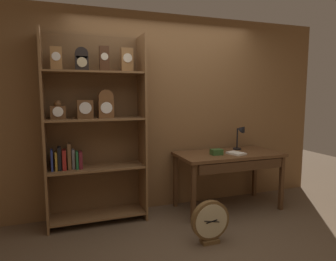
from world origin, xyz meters
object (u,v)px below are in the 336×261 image
toolbox_small (217,152)px  open_repair_manual (236,153)px  workbench (229,159)px  desk_lamp (241,133)px  bookshelf (93,128)px  round_clock_large (210,222)px

toolbox_small → open_repair_manual: 0.27m
toolbox_small → open_repair_manual: toolbox_small is taller
workbench → desk_lamp: 0.45m
open_repair_manual → bookshelf: bearing=154.0°
bookshelf → toolbox_small: bearing=-9.3°
workbench → round_clock_large: 1.12m
workbench → open_repair_manual: bearing=-66.8°
bookshelf → round_clock_large: size_ratio=4.91×
workbench → desk_lamp: size_ratio=3.77×
toolbox_small → round_clock_large: (-0.46, -0.73, -0.57)m
open_repair_manual → desk_lamp: bearing=30.8°
bookshelf → round_clock_large: bearing=-42.5°
open_repair_manual → workbench: bearing=97.1°
round_clock_large → desk_lamp: bearing=43.9°
workbench → round_clock_large: size_ratio=3.04×
workbench → round_clock_large: bearing=-131.7°
bookshelf → open_repair_manual: 1.85m
workbench → open_repair_manual: open_repair_manual is taller
desk_lamp → round_clock_large: bearing=-136.1°
bookshelf → workbench: bookshelf is taller
bookshelf → workbench: size_ratio=1.61×
workbench → desk_lamp: desk_lamp is taller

